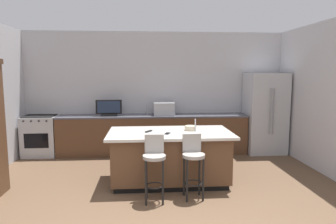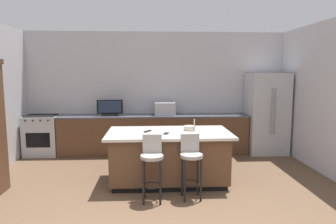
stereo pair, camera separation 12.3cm
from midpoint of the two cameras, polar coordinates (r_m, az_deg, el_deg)
The scene contains 15 objects.
wall_back at distance 7.53m, azimuth -1.66°, elevation 3.77°, with size 6.71×0.12×2.88m, color #BCBCC1.
wall_right at distance 6.24m, azimuth 29.37°, elevation 2.05°, with size 0.12×4.94×2.88m, color #BCBCC1.
counter_back at distance 7.28m, azimuth -2.13°, elevation -4.15°, with size 4.42×0.62×0.92m.
kitchen_island at distance 5.39m, azimuth 0.83°, elevation -8.31°, with size 2.12×1.16×0.90m.
refrigerator at distance 7.65m, azimuth 18.28°, elevation -0.24°, with size 0.90×0.79×1.90m.
range_oven at distance 7.68m, azimuth -21.92°, elevation -4.02°, with size 0.75×0.63×0.94m.
microwave at distance 7.19m, azimuth -0.09°, elevation 0.61°, with size 0.48×0.36×0.30m, color #B7BABF.
tv_monitor at distance 7.18m, azimuth -10.29°, elevation 0.66°, with size 0.59×0.16×0.37m.
sink_faucet_back at distance 7.28m, azimuth -3.24°, elevation 0.46°, with size 0.02×0.02×0.24m, color #B2B2B7.
sink_faucet_island at distance 5.31m, azimuth 5.58°, elevation -2.47°, with size 0.02×0.02×0.22m, color #B2B2B7.
bar_stool_left at distance 4.60m, azimuth -2.21°, elevation -9.30°, with size 0.34×0.34×0.99m.
bar_stool_right at distance 4.72m, azimuth 5.08°, elevation -9.01°, with size 0.34×0.35×0.98m.
fruit_bowl at distance 5.42m, azimuth 4.69°, elevation -3.01°, with size 0.20×0.20×0.08m, color beige.
cell_phone at distance 5.12m, azimuth 0.35°, elevation -4.01°, with size 0.07×0.15×0.01m, color black.
tv_remote at distance 5.29m, azimuth -3.16°, elevation -3.59°, with size 0.04×0.17×0.02m, color black.
Camera 2 is at (-0.13, -2.97, 1.93)m, focal length 32.72 mm.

